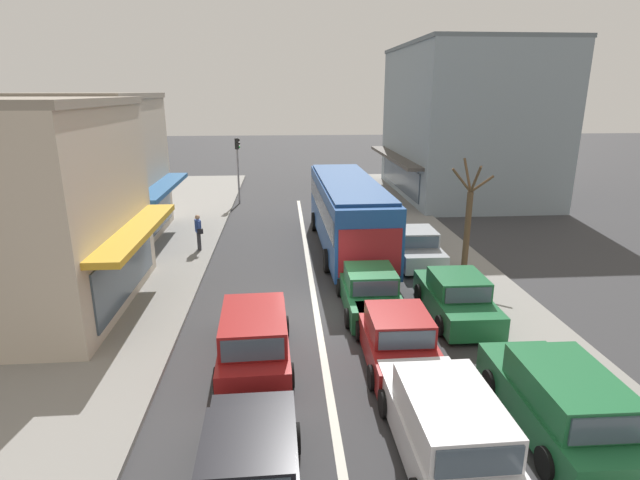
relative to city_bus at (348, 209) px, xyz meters
The scene contains 18 objects.
ground_plane 7.69m from the city_bus, 104.76° to the right, with size 140.00×140.00×0.00m, color #353538.
lane_centre_line 4.17m from the city_bus, 120.63° to the right, with size 0.20×28.00×0.01m, color silver.
sidewalk_left 8.97m from the city_bus, behind, with size 5.20×44.00×0.14m, color gray.
kerb_right 4.82m from the city_bus, 15.66° to the right, with size 2.80×44.00×0.12m, color gray.
shopfront_mid_block 12.32m from the city_bus, behind, with size 7.18×7.79×6.96m.
building_right_far 15.75m from the city_bus, 51.61° to the left, with size 9.82×13.03×10.02m.
city_bus is the anchor object (origin of this frame).
wagon_behind_bus_mid 13.88m from the city_bus, 89.39° to the right, with size 1.99×4.53×1.58m.
wagon_queue_far_back 10.62m from the city_bus, 110.83° to the right, with size 2.05×4.56×1.58m.
sedan_queue_gap_filler 15.20m from the city_bus, 103.78° to the right, with size 1.95×4.23×1.47m.
sedan_adjacent_lane_lead 6.85m from the city_bus, 91.07° to the right, with size 1.92×4.21×1.47m.
sedan_adjacent_lane_trail 10.17m from the city_bus, 89.75° to the right, with size 1.94×4.22×1.47m.
parked_wagon_kerb_front 13.58m from the city_bus, 78.03° to the right, with size 1.98×4.52×1.58m.
parked_sedan_kerb_second 7.99m from the city_bus, 71.06° to the right, with size 1.93×4.22×1.47m.
parked_sedan_kerb_third 3.54m from the city_bus, 37.38° to the right, with size 1.94×4.22×1.47m.
traffic_light_downstreet 11.80m from the city_bus, 119.28° to the left, with size 0.33×0.24×4.20m.
street_tree_right 5.53m from the city_bus, 39.06° to the right, with size 1.69×1.79×4.50m.
pedestrian_with_handbag_near 6.78m from the city_bus, behind, with size 0.42×0.64×1.63m.
Camera 1 is at (-1.02, -14.70, 7.02)m, focal length 28.00 mm.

